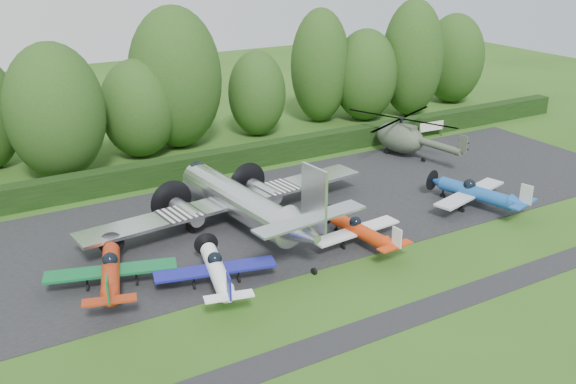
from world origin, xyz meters
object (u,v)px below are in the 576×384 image
helicopter (401,135)px  transport_plane (241,202)px  light_plane_red (110,272)px  light_plane_blue (476,193)px  sign_board (432,127)px  light_plane_white (217,270)px  light_plane_orange (361,231)px

helicopter → transport_plane: bearing=-151.2°
light_plane_red → light_plane_blue: (28.18, -1.71, 0.03)m
light_plane_blue → sign_board: bearing=73.7°
light_plane_white → light_plane_orange: bearing=-11.4°
light_plane_orange → light_plane_blue: (11.70, 0.87, 0.16)m
light_plane_orange → sign_board: bearing=43.7°
transport_plane → helicopter: size_ratio=1.72×
transport_plane → helicopter: transport_plane is taller
light_plane_white → helicopter: helicopter is taller
transport_plane → light_plane_white: (-5.00, -6.96, -0.88)m
transport_plane → light_plane_white: transport_plane is taller
light_plane_orange → light_plane_red: bearing=176.5°
light_plane_red → sign_board: light_plane_red is taller
sign_board → light_plane_orange: bearing=-144.6°
light_plane_blue → helicopter: 13.79m
transport_plane → light_plane_red: (-10.63, -4.08, -0.82)m
light_plane_white → sign_board: bearing=15.1°
light_plane_red → helicopter: 33.58m
transport_plane → light_plane_orange: (5.85, -6.65, -0.95)m
transport_plane → light_plane_white: size_ratio=2.96×
light_plane_orange → light_plane_blue: 11.73m
light_plane_red → light_plane_white: bearing=-43.3°
light_plane_red → helicopter: (31.48, 11.67, 0.74)m
light_plane_white → helicopter: (25.85, 14.55, 0.80)m
light_plane_red → sign_board: 40.59m
light_plane_orange → light_plane_blue: size_ratio=0.87×
helicopter → sign_board: bearing=31.9°
transport_plane → sign_board: size_ratio=7.62×
light_plane_blue → sign_board: 18.85m
light_plane_red → light_plane_blue: size_ratio=0.97×
sign_board → light_plane_red: bearing=-162.2°
light_plane_white → light_plane_blue: light_plane_blue is taller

